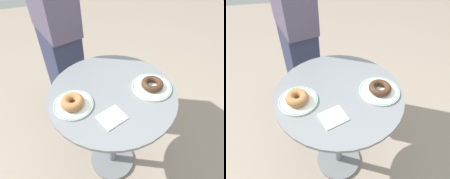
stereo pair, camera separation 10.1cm
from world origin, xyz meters
TOP-DOWN VIEW (x-y plane):
  - ground_plane at (0.00, 0.00)m, footprint 7.00×7.00m
  - cafe_table at (0.00, 0.00)m, footprint 0.69×0.69m
  - plate_left at (-0.21, -0.03)m, footprint 0.20×0.20m
  - plate_right at (0.21, -0.04)m, footprint 0.21×0.21m
  - donut_cinnamon at (-0.22, -0.04)m, footprint 0.16×0.16m
  - donut_chocolate at (0.21, -0.04)m, footprint 0.15×0.15m
  - paper_napkin at (-0.06, -0.16)m, footprint 0.15×0.14m
  - person_figure at (-0.21, 0.68)m, footprint 0.33×0.46m

SIDE VIEW (x-z plane):
  - ground_plane at x=0.00m, z-range -0.02..0.00m
  - cafe_table at x=0.00m, z-range 0.16..0.93m
  - paper_napkin at x=-0.06m, z-range 0.77..0.78m
  - plate_left at x=-0.21m, z-range 0.77..0.78m
  - plate_right at x=0.21m, z-range 0.77..0.78m
  - donut_chocolate at x=0.21m, z-range 0.78..0.82m
  - donut_cinnamon at x=-0.22m, z-range 0.78..0.83m
  - person_figure at x=-0.21m, z-range -0.01..1.66m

